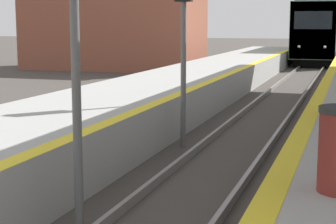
% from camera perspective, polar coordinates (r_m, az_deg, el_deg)
% --- Properties ---
extents(train, '(2.75, 18.79, 4.30)m').
position_cam_1_polar(train, '(44.19, 15.30, 7.99)').
color(train, black).
rests_on(train, ground).
extents(signal_near, '(0.36, 0.31, 4.11)m').
position_cam_1_polar(signal_near, '(7.26, -9.55, 9.98)').
color(signal_near, '#595959').
rests_on(signal_near, ground).
extents(signal_mid, '(0.36, 0.31, 4.11)m').
position_cam_1_polar(signal_mid, '(12.30, 1.57, 9.66)').
color(signal_mid, '#595959').
rests_on(signal_mid, ground).
extents(station_building, '(10.81, 5.41, 4.91)m').
position_cam_1_polar(station_building, '(34.38, -5.49, 8.53)').
color(station_building, brown).
rests_on(station_building, ground).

